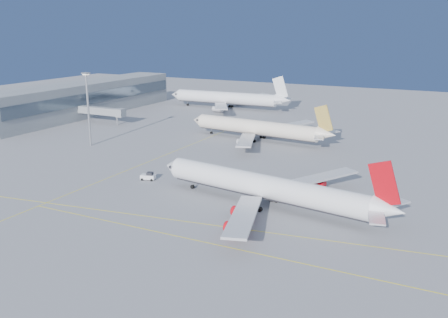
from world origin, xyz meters
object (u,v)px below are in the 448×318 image
(airliner_virgin, at_px, (268,188))
(airliner_third, at_px, (228,98))
(airliner_etihad, at_px, (259,128))
(pushback_tug, at_px, (148,176))
(light_mast, at_px, (88,103))

(airliner_virgin, height_order, airliner_third, airliner_third)
(airliner_third, bearing_deg, airliner_etihad, -57.26)
(airliner_virgin, relative_size, pushback_tug, 14.72)
(airliner_etihad, relative_size, airliner_third, 0.90)
(airliner_etihad, height_order, airliner_third, airliner_third)
(pushback_tug, height_order, light_mast, light_mast)
(pushback_tug, bearing_deg, airliner_virgin, -22.34)
(airliner_etihad, bearing_deg, pushback_tug, -91.82)
(airliner_etihad, distance_m, pushback_tug, 58.10)
(airliner_etihad, height_order, light_mast, light_mast)
(airliner_virgin, distance_m, pushback_tug, 36.91)
(airliner_virgin, xyz_separation_m, airliner_third, (-70.58, 121.22, 0.66))
(pushback_tug, xyz_separation_m, light_mast, (-41.16, 23.85, 13.78))
(airliner_virgin, relative_size, airliner_etihad, 1.06)
(airliner_etihad, bearing_deg, airliner_virgin, -59.32)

